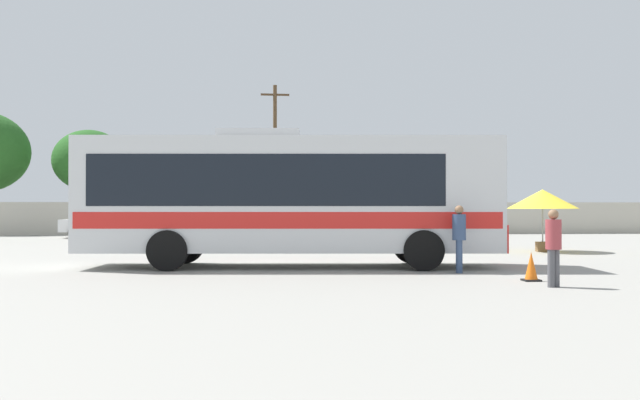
{
  "coord_description": "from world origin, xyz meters",
  "views": [
    {
      "loc": [
        0.18,
        -19.87,
        1.63
      ],
      "look_at": [
        2.08,
        3.01,
        1.85
      ],
      "focal_mm": 39.97,
      "sensor_mm": 36.0,
      "label": 1
    }
  ],
  "objects_px": {
    "passenger_waiting_on_apron": "(553,243)",
    "traffic_cone_on_apron": "(531,267)",
    "roadside_tree_midleft": "(89,161)",
    "roadside_tree_midright": "(282,172)",
    "parked_car_leftmost_white": "(105,223)",
    "attendant_by_bus_door": "(459,235)",
    "vendor_umbrella_near_gate_yellow": "(543,200)",
    "coach_bus_silver_red": "(285,194)",
    "parked_car_second_maroon": "(212,223)",
    "utility_pole_near": "(275,156)"
  },
  "relations": [
    {
      "from": "vendor_umbrella_near_gate_yellow",
      "to": "roadside_tree_midleft",
      "type": "distance_m",
      "value": 29.28
    },
    {
      "from": "passenger_waiting_on_apron",
      "to": "roadside_tree_midright",
      "type": "bearing_deg",
      "value": 97.32
    },
    {
      "from": "vendor_umbrella_near_gate_yellow",
      "to": "parked_car_leftmost_white",
      "type": "height_order",
      "value": "vendor_umbrella_near_gate_yellow"
    },
    {
      "from": "roadside_tree_midleft",
      "to": "vendor_umbrella_near_gate_yellow",
      "type": "bearing_deg",
      "value": -44.12
    },
    {
      "from": "attendant_by_bus_door",
      "to": "vendor_umbrella_near_gate_yellow",
      "type": "xyz_separation_m",
      "value": [
        5.35,
        7.91,
        0.95
      ]
    },
    {
      "from": "coach_bus_silver_red",
      "to": "roadside_tree_midleft",
      "type": "relative_size",
      "value": 1.76
    },
    {
      "from": "vendor_umbrella_near_gate_yellow",
      "to": "traffic_cone_on_apron",
      "type": "bearing_deg",
      "value": -113.42
    },
    {
      "from": "attendant_by_bus_door",
      "to": "roadside_tree_midleft",
      "type": "bearing_deg",
      "value": 118.92
    },
    {
      "from": "utility_pole_near",
      "to": "passenger_waiting_on_apron",
      "type": "bearing_deg",
      "value": -80.71
    },
    {
      "from": "coach_bus_silver_red",
      "to": "traffic_cone_on_apron",
      "type": "bearing_deg",
      "value": -38.32
    },
    {
      "from": "attendant_by_bus_door",
      "to": "parked_car_leftmost_white",
      "type": "xyz_separation_m",
      "value": [
        -13.13,
        21.3,
        -0.15
      ]
    },
    {
      "from": "roadside_tree_midleft",
      "to": "utility_pole_near",
      "type": "bearing_deg",
      "value": -2.87
    },
    {
      "from": "passenger_waiting_on_apron",
      "to": "traffic_cone_on_apron",
      "type": "bearing_deg",
      "value": 90.21
    },
    {
      "from": "coach_bus_silver_red",
      "to": "attendant_by_bus_door",
      "type": "bearing_deg",
      "value": -26.67
    },
    {
      "from": "coach_bus_silver_red",
      "to": "attendant_by_bus_door",
      "type": "distance_m",
      "value": 4.84
    },
    {
      "from": "attendant_by_bus_door",
      "to": "roadside_tree_midright",
      "type": "xyz_separation_m",
      "value": [
        -3.46,
        31.85,
        3.09
      ]
    },
    {
      "from": "attendant_by_bus_door",
      "to": "utility_pole_near",
      "type": "xyz_separation_m",
      "value": [
        -4.01,
        27.63,
        3.9
      ]
    },
    {
      "from": "vendor_umbrella_near_gate_yellow",
      "to": "utility_pole_near",
      "type": "distance_m",
      "value": 22.03
    },
    {
      "from": "attendant_by_bus_door",
      "to": "vendor_umbrella_near_gate_yellow",
      "type": "distance_m",
      "value": 9.59
    },
    {
      "from": "roadside_tree_midleft",
      "to": "roadside_tree_midright",
      "type": "height_order",
      "value": "roadside_tree_midleft"
    },
    {
      "from": "parked_car_second_maroon",
      "to": "utility_pole_near",
      "type": "bearing_deg",
      "value": 60.46
    },
    {
      "from": "coach_bus_silver_red",
      "to": "roadside_tree_midleft",
      "type": "xyz_separation_m",
      "value": [
        -11.36,
        26.09,
        2.56
      ]
    },
    {
      "from": "attendant_by_bus_door",
      "to": "utility_pole_near",
      "type": "bearing_deg",
      "value": 98.25
    },
    {
      "from": "vendor_umbrella_near_gate_yellow",
      "to": "parked_car_leftmost_white",
      "type": "xyz_separation_m",
      "value": [
        -18.48,
        13.39,
        -1.09
      ]
    },
    {
      "from": "parked_car_leftmost_white",
      "to": "roadside_tree_midleft",
      "type": "relative_size",
      "value": 0.7
    },
    {
      "from": "passenger_waiting_on_apron",
      "to": "traffic_cone_on_apron",
      "type": "relative_size",
      "value": 2.47
    },
    {
      "from": "parked_car_leftmost_white",
      "to": "roadside_tree_midright",
      "type": "relative_size",
      "value": 0.78
    },
    {
      "from": "utility_pole_near",
      "to": "roadside_tree_midright",
      "type": "height_order",
      "value": "utility_pole_near"
    },
    {
      "from": "attendant_by_bus_door",
      "to": "traffic_cone_on_apron",
      "type": "xyz_separation_m",
      "value": [
        1.04,
        -2.04,
        -0.63
      ]
    },
    {
      "from": "roadside_tree_midright",
      "to": "traffic_cone_on_apron",
      "type": "distance_m",
      "value": 34.39
    },
    {
      "from": "attendant_by_bus_door",
      "to": "utility_pole_near",
      "type": "distance_m",
      "value": 28.19
    },
    {
      "from": "coach_bus_silver_red",
      "to": "vendor_umbrella_near_gate_yellow",
      "type": "xyz_separation_m",
      "value": [
        9.57,
        5.79,
        -0.08
      ]
    },
    {
      "from": "vendor_umbrella_near_gate_yellow",
      "to": "passenger_waiting_on_apron",
      "type": "bearing_deg",
      "value": -111.13
    },
    {
      "from": "roadside_tree_midleft",
      "to": "roadside_tree_midright",
      "type": "distance_m",
      "value": 12.67
    },
    {
      "from": "attendant_by_bus_door",
      "to": "coach_bus_silver_red",
      "type": "bearing_deg",
      "value": 153.33
    },
    {
      "from": "parked_car_second_maroon",
      "to": "parked_car_leftmost_white",
      "type": "bearing_deg",
      "value": -178.25
    },
    {
      "from": "roadside_tree_midright",
      "to": "vendor_umbrella_near_gate_yellow",
      "type": "bearing_deg",
      "value": -69.8
    },
    {
      "from": "roadside_tree_midleft",
      "to": "traffic_cone_on_apron",
      "type": "xyz_separation_m",
      "value": [
        16.62,
        -30.25,
        -4.22
      ]
    },
    {
      "from": "parked_car_leftmost_white",
      "to": "traffic_cone_on_apron",
      "type": "bearing_deg",
      "value": -58.74
    },
    {
      "from": "attendant_by_bus_door",
      "to": "traffic_cone_on_apron",
      "type": "distance_m",
      "value": 2.37
    },
    {
      "from": "vendor_umbrella_near_gate_yellow",
      "to": "parked_car_leftmost_white",
      "type": "distance_m",
      "value": 22.84
    },
    {
      "from": "traffic_cone_on_apron",
      "to": "roadside_tree_midleft",
      "type": "bearing_deg",
      "value": 118.79
    },
    {
      "from": "utility_pole_near",
      "to": "roadside_tree_midright",
      "type": "relative_size",
      "value": 1.59
    },
    {
      "from": "attendant_by_bus_door",
      "to": "roadside_tree_midleft",
      "type": "xyz_separation_m",
      "value": [
        -15.58,
        28.21,
        3.59
      ]
    },
    {
      "from": "roadside_tree_midleft",
      "to": "roadside_tree_midright",
      "type": "bearing_deg",
      "value": 16.73
    },
    {
      "from": "attendant_by_bus_door",
      "to": "traffic_cone_on_apron",
      "type": "bearing_deg",
      "value": -62.99
    },
    {
      "from": "utility_pole_near",
      "to": "roadside_tree_midleft",
      "type": "distance_m",
      "value": 11.6
    },
    {
      "from": "coach_bus_silver_red",
      "to": "parked_car_second_maroon",
      "type": "relative_size",
      "value": 2.52
    },
    {
      "from": "attendant_by_bus_door",
      "to": "vendor_umbrella_near_gate_yellow",
      "type": "relative_size",
      "value": 0.65
    },
    {
      "from": "vendor_umbrella_near_gate_yellow",
      "to": "parked_car_second_maroon",
      "type": "relative_size",
      "value": 0.57
    }
  ]
}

